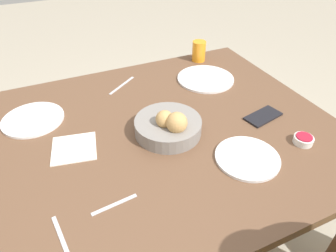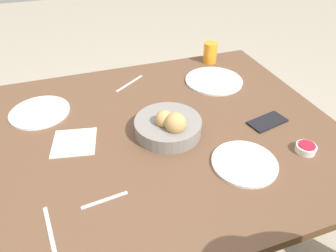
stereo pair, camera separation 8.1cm
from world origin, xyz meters
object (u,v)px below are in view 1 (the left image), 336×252
object	(u,v)px
spoon_coffee	(114,205)
cell_phone	(263,116)
plate_far_center	(247,158)
knife_silver	(122,85)
jam_bowl_berry	(303,140)
bread_basket	(169,126)
plate_near_right	(33,119)
juice_glass	(199,51)
napkin	(74,148)
fork_silver	(63,243)
plate_near_left	(206,79)

from	to	relation	value
spoon_coffee	cell_phone	xyz separation A→B (m)	(-0.65, -0.17, 0.00)
plate_far_center	spoon_coffee	xyz separation A→B (m)	(0.45, -0.00, -0.00)
knife_silver	plate_far_center	bearing A→B (deg)	110.04
jam_bowl_berry	knife_silver	distance (m)	0.79
knife_silver	cell_phone	size ratio (longest dim) A/B	0.93
bread_basket	spoon_coffee	world-z (taller)	bread_basket
plate_near_right	juice_glass	size ratio (longest dim) A/B	2.25
juice_glass	napkin	distance (m)	0.85
spoon_coffee	cell_phone	size ratio (longest dim) A/B	0.83
fork_silver	cell_phone	bearing A→B (deg)	-163.93
napkin	knife_silver	bearing A→B (deg)	-128.72
napkin	cell_phone	bearing A→B (deg)	170.63
fork_silver	knife_silver	world-z (taller)	same
plate_near_right	cell_phone	xyz separation A→B (m)	(-0.82, 0.35, -0.00)
plate_far_center	knife_silver	distance (m)	0.67
spoon_coffee	napkin	xyz separation A→B (m)	(0.06, -0.29, 0.00)
knife_silver	spoon_coffee	xyz separation A→B (m)	(0.22, 0.63, 0.00)
plate_near_right	napkin	xyz separation A→B (m)	(-0.11, 0.23, -0.00)
plate_far_center	napkin	distance (m)	0.58
plate_near_left	fork_silver	xyz separation A→B (m)	(0.75, 0.59, -0.00)
fork_silver	plate_far_center	bearing A→B (deg)	-174.20
bread_basket	plate_near_left	world-z (taller)	bread_basket
plate_near_right	cell_phone	bearing A→B (deg)	157.06
bread_basket	plate_far_center	size ratio (longest dim) A/B	1.14
plate_near_left	juice_glass	size ratio (longest dim) A/B	2.57
plate_near_left	napkin	size ratio (longest dim) A/B	1.53
plate_near_left	plate_near_right	bearing A→B (deg)	0.64
juice_glass	cell_phone	world-z (taller)	juice_glass
plate_far_center	spoon_coffee	world-z (taller)	plate_far_center
jam_bowl_berry	knife_silver	size ratio (longest dim) A/B	0.45
plate_far_center	fork_silver	bearing A→B (deg)	5.80
plate_near_right	knife_silver	distance (m)	0.41
plate_near_right	spoon_coffee	world-z (taller)	plate_near_right
napkin	fork_silver	bearing A→B (deg)	75.58
juice_glass	plate_near_left	bearing A→B (deg)	70.39
juice_glass	fork_silver	distance (m)	1.13
napkin	cell_phone	xyz separation A→B (m)	(-0.71, 0.12, 0.00)
plate_near_left	spoon_coffee	xyz separation A→B (m)	(0.60, 0.53, -0.00)
bread_basket	juice_glass	distance (m)	0.64
bread_basket	cell_phone	world-z (taller)	bread_basket
bread_basket	plate_near_left	bearing A→B (deg)	-137.60
bread_basket	spoon_coffee	distance (m)	0.36
bread_basket	jam_bowl_berry	distance (m)	0.47
knife_silver	cell_phone	bearing A→B (deg)	132.79
spoon_coffee	bread_basket	bearing A→B (deg)	-139.84
plate_near_right	juice_glass	distance (m)	0.87
bread_basket	napkin	world-z (taller)	bread_basket
plate_far_center	plate_near_right	bearing A→B (deg)	-39.68
napkin	juice_glass	bearing A→B (deg)	-148.90
juice_glass	jam_bowl_berry	world-z (taller)	juice_glass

